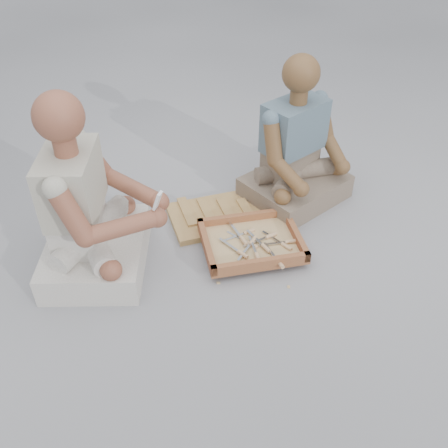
{
  "coord_description": "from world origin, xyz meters",
  "views": [
    {
      "loc": [
        -0.02,
        -1.82,
        1.91
      ],
      "look_at": [
        -0.08,
        0.19,
        0.3
      ],
      "focal_mm": 40.0,
      "sensor_mm": 36.0,
      "label": 1
    }
  ],
  "objects_px": {
    "companion": "(296,155)",
    "carved_panel": "(218,215)",
    "craftsman": "(88,214)",
    "tool_tray": "(251,242)"
  },
  "relations": [
    {
      "from": "carved_panel",
      "to": "craftsman",
      "type": "bearing_deg",
      "value": -146.59
    },
    {
      "from": "craftsman",
      "to": "carved_panel",
      "type": "bearing_deg",
      "value": 120.82
    },
    {
      "from": "carved_panel",
      "to": "craftsman",
      "type": "xyz_separation_m",
      "value": [
        -0.65,
        -0.43,
        0.33
      ]
    },
    {
      "from": "companion",
      "to": "carved_panel",
      "type": "bearing_deg",
      "value": -14.7
    },
    {
      "from": "carved_panel",
      "to": "tool_tray",
      "type": "relative_size",
      "value": 0.92
    },
    {
      "from": "craftsman",
      "to": "companion",
      "type": "relative_size",
      "value": 1.08
    },
    {
      "from": "carved_panel",
      "to": "companion",
      "type": "bearing_deg",
      "value": 27.13
    },
    {
      "from": "carved_panel",
      "to": "companion",
      "type": "xyz_separation_m",
      "value": [
        0.48,
        0.24,
        0.29
      ]
    },
    {
      "from": "carved_panel",
      "to": "tool_tray",
      "type": "distance_m",
      "value": 0.36
    },
    {
      "from": "tool_tray",
      "to": "companion",
      "type": "height_order",
      "value": "companion"
    }
  ]
}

